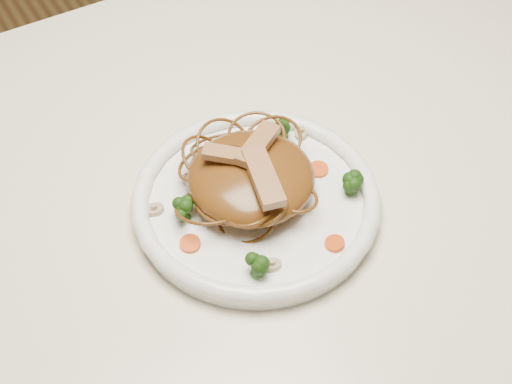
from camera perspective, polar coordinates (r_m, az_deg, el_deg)
table at (r=0.98m, az=-0.92°, el=-2.23°), size 1.20×0.80×0.75m
plate at (r=0.85m, az=0.00°, el=-0.97°), size 0.28×0.28×0.02m
noodle_mound at (r=0.84m, az=-0.39°, el=1.12°), size 0.15×0.15×0.05m
chicken_a at (r=0.83m, az=0.13°, el=3.56°), size 0.07×0.06×0.01m
chicken_b at (r=0.82m, az=-1.96°, el=2.79°), size 0.06×0.05×0.01m
chicken_c at (r=0.79m, az=0.56°, el=1.13°), size 0.04×0.08×0.01m
broccoli_0 at (r=0.91m, az=2.04°, el=4.90°), size 0.03×0.03×0.03m
broccoli_1 at (r=0.82m, az=-5.42°, el=-1.18°), size 0.03×0.03×0.03m
broccoli_2 at (r=0.77m, az=0.06°, el=-5.56°), size 0.03×0.03×0.03m
broccoli_3 at (r=0.85m, az=7.18°, el=0.79°), size 0.04×0.04×0.03m
carrot_0 at (r=0.91m, az=0.10°, el=4.02°), size 0.02×0.02×0.00m
carrot_1 at (r=0.81m, az=-4.95°, el=-3.88°), size 0.03×0.03×0.00m
carrot_2 at (r=0.88m, az=4.70°, el=1.70°), size 0.03×0.03×0.00m
carrot_3 at (r=0.88m, az=-4.25°, el=1.82°), size 0.02×0.02×0.00m
carrot_4 at (r=0.81m, az=5.91°, el=-3.85°), size 0.03×0.03×0.00m
mushroom_0 at (r=0.79m, az=1.21°, el=-5.47°), size 0.02×0.02×0.01m
mushroom_1 at (r=0.92m, az=3.40°, el=4.45°), size 0.03×0.03×0.01m
mushroom_2 at (r=0.84m, az=-7.62°, el=-1.31°), size 0.03×0.03×0.01m
mushroom_3 at (r=0.92m, az=1.38°, el=4.84°), size 0.03×0.03×0.01m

